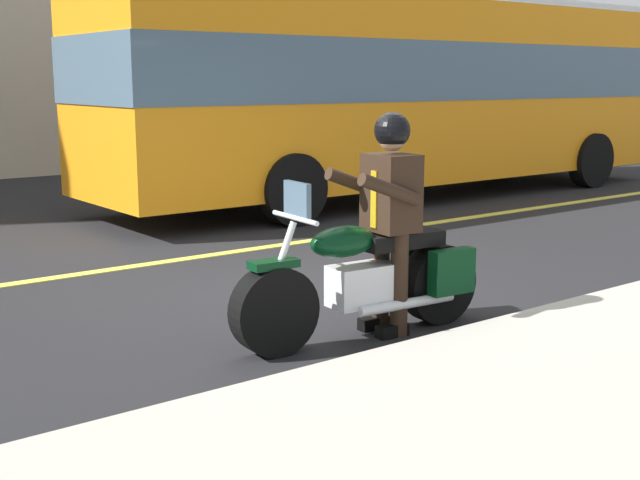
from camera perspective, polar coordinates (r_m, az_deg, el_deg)
The scene contains 5 objects.
ground_plane at distance 7.93m, azimuth -1.11°, elevation -3.61°, with size 80.00×80.00×0.00m, color black.
lane_center_stripe at distance 9.57m, azimuth -8.24°, elevation -1.15°, with size 60.00×0.16×0.01m, color #E5DB4C.
motorcycle_main at distance 6.52m, azimuth 3.35°, elevation -2.73°, with size 2.22×0.71×1.26m.
rider_main at distance 6.52m, azimuth 4.75°, elevation 2.48°, with size 0.65×0.59×1.74m.
bus_near at distance 14.33m, azimuth 5.88°, elevation 10.42°, with size 11.05×2.70×3.30m.
Camera 1 is at (4.55, 6.18, 1.99)m, focal length 47.05 mm.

